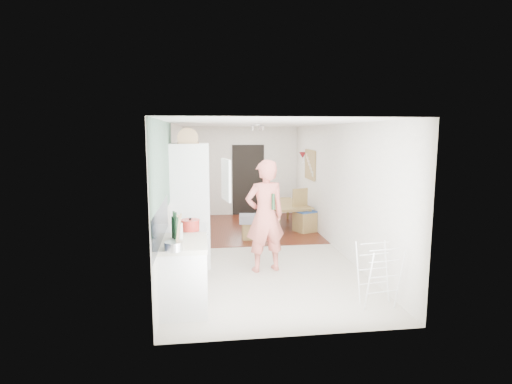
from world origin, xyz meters
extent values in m
cube|color=beige|center=(0.00, 0.00, 0.00)|extent=(3.20, 7.00, 0.01)
cube|color=#591B13|center=(0.00, 1.85, 0.01)|extent=(3.20, 3.30, 0.01)
cube|color=slate|center=(-1.59, -2.00, 1.85)|extent=(0.02, 3.00, 1.30)
cube|color=black|center=(-1.59, -2.55, 1.15)|extent=(0.02, 1.90, 0.50)
cube|color=black|center=(0.20, 3.48, 1.00)|extent=(0.90, 0.04, 2.00)
cube|color=white|center=(-1.30, -2.55, 0.43)|extent=(0.60, 0.90, 0.86)
cube|color=beige|center=(-1.30, -2.55, 0.89)|extent=(0.62, 0.92, 0.06)
cube|color=white|center=(-1.30, -1.80, 0.44)|extent=(0.60, 0.60, 0.88)
cube|color=silver|center=(-1.30, -1.80, 0.90)|extent=(0.60, 0.60, 0.04)
cube|color=white|center=(-1.27, -0.78, 1.07)|extent=(0.66, 0.66, 2.15)
cube|color=white|center=(-0.66, -1.08, 1.55)|extent=(0.14, 0.56, 0.70)
cube|color=white|center=(-0.96, -0.78, 1.55)|extent=(0.02, 0.52, 0.66)
cube|color=tan|center=(1.58, 1.90, 1.55)|extent=(0.03, 0.90, 0.70)
cube|color=olive|center=(1.57, 1.90, 1.55)|extent=(0.00, 0.94, 0.74)
cone|color=maroon|center=(1.54, 2.55, 1.75)|extent=(0.18, 0.18, 0.16)
imported|color=#D76C5E|center=(-0.02, -1.24, 1.12)|extent=(0.92, 0.71, 2.24)
imported|color=olive|center=(0.96, 1.94, 0.25)|extent=(0.99, 1.53, 0.50)
cube|color=slate|center=(-0.09, 0.77, 0.47)|extent=(0.42, 0.42, 0.18)
cylinder|color=red|center=(-1.23, -1.98, 1.00)|extent=(0.28, 0.28, 0.16)
cylinder|color=silver|center=(-1.40, -2.98, 0.98)|extent=(0.28, 0.28, 0.11)
cylinder|color=#1D3E22|center=(0.09, -1.37, 1.21)|extent=(0.06, 0.06, 0.26)
cylinder|color=#1D3E22|center=(-1.43, -2.37, 1.07)|extent=(0.09, 0.09, 0.30)
cylinder|color=#1D3E22|center=(-1.40, -2.46, 1.07)|extent=(0.08, 0.08, 0.30)
cylinder|color=silver|center=(-1.36, -2.43, 1.03)|extent=(0.10, 0.10, 0.21)
cylinder|color=tan|center=(-1.42, -2.12, 1.02)|extent=(0.06, 0.06, 0.21)
cylinder|color=tan|center=(-1.41, -2.02, 1.02)|extent=(0.06, 0.06, 0.20)
camera|label=1|loc=(-1.00, -7.72, 2.32)|focal=28.00mm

